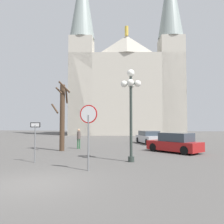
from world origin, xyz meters
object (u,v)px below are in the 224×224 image
at_px(stop_sign, 88,124).
at_px(one_way_arrow_sign, 35,137).
at_px(bare_tree, 62,115).
at_px(parked_car_far_red, 175,143).
at_px(street_lamp, 131,97).
at_px(cathedral, 126,83).
at_px(pedestrian_walking, 79,137).
at_px(parked_car_near_silver, 149,138).

xyz_separation_m(stop_sign, one_way_arrow_sign, (-3.55, 1.71, -0.75)).
height_order(bare_tree, parked_car_far_red, bare_tree).
height_order(street_lamp, parked_car_far_red, street_lamp).
height_order(cathedral, stop_sign, cathedral).
xyz_separation_m(bare_tree, pedestrian_walking, (0.92, 1.66, -1.80)).
xyz_separation_m(parked_car_near_silver, parked_car_far_red, (1.75, -7.32, 0.03)).
relative_size(cathedral, pedestrian_walking, 20.42).
bearing_deg(parked_car_near_silver, bare_tree, -133.05).
height_order(parked_car_near_silver, pedestrian_walking, pedestrian_walking).
bearing_deg(parked_car_far_red, one_way_arrow_sign, -145.80).
bearing_deg(parked_car_near_silver, pedestrian_walking, -136.11).
distance_m(stop_sign, parked_car_far_red, 9.07).
bearing_deg(pedestrian_walking, cathedral, 85.70).
relative_size(cathedral, parked_car_far_red, 8.51).
height_order(bare_tree, parked_car_near_silver, bare_tree).
bearing_deg(parked_car_far_red, street_lamp, -122.96).
bearing_deg(bare_tree, parked_car_far_red, 2.34).
bearing_deg(one_way_arrow_sign, parked_car_near_silver, 62.80).
bearing_deg(street_lamp, bare_tree, 143.18).
relative_size(parked_car_near_silver, pedestrian_walking, 2.75).
bearing_deg(cathedral, parked_car_near_silver, -78.35).
bearing_deg(bare_tree, cathedral, 84.12).
bearing_deg(cathedral, pedestrian_walking, -94.30).
bearing_deg(pedestrian_walking, stop_sign, -70.58).
height_order(one_way_arrow_sign, bare_tree, bare_tree).
xyz_separation_m(one_way_arrow_sign, parked_car_near_silver, (6.72, 13.08, -0.78)).
height_order(one_way_arrow_sign, parked_car_far_red, one_way_arrow_sign).
height_order(stop_sign, street_lamp, street_lamp).
distance_m(one_way_arrow_sign, street_lamp, 5.96).
xyz_separation_m(cathedral, parked_car_far_red, (6.01, -27.97, -9.89)).
xyz_separation_m(stop_sign, parked_car_far_red, (4.92, 7.46, -1.50)).
bearing_deg(pedestrian_walking, parked_car_far_red, -9.19).
distance_m(parked_car_near_silver, pedestrian_walking, 8.70).
distance_m(bare_tree, parked_car_far_red, 9.19).
distance_m(parked_car_near_silver, parked_car_far_red, 7.53).
relative_size(street_lamp, bare_tree, 0.96).
height_order(cathedral, parked_car_near_silver, cathedral).
xyz_separation_m(one_way_arrow_sign, pedestrian_walking, (0.46, 7.05, -0.38)).
relative_size(stop_sign, one_way_arrow_sign, 1.36).
bearing_deg(stop_sign, parked_car_far_red, 56.57).
xyz_separation_m(street_lamp, parked_car_far_red, (3.08, 4.74, -3.07)).
bearing_deg(parked_car_near_silver, street_lamp, -96.28).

